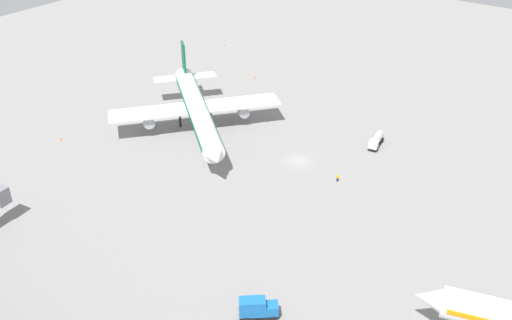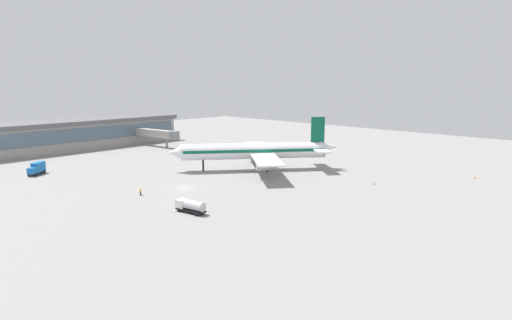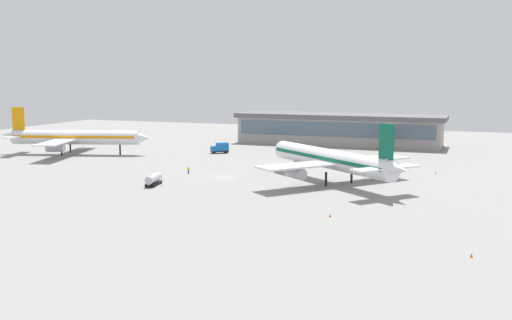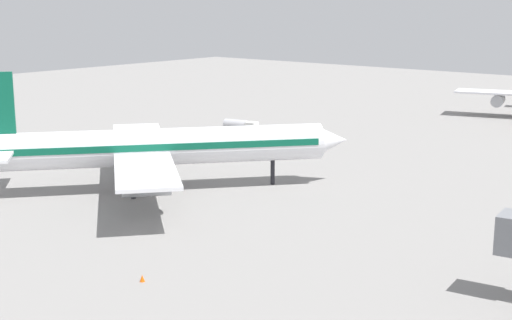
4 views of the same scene
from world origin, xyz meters
name	(u,v)px [view 4 (image 4 of 4)]	position (x,y,z in m)	size (l,w,h in m)	color
ground	(274,155)	(0.00, 0.00, 0.00)	(288.00, 288.00, 0.00)	gray
airplane_at_gate	(154,147)	(-26.27, -1.83, 5.43)	(40.69, 36.03, 14.93)	white
fuel_truck	(241,126)	(10.37, 15.56, 1.39)	(3.08, 6.54, 2.50)	black
ground_crew_worker	(325,141)	(10.60, -2.18, 0.85)	(0.52, 0.51, 1.67)	#1E2338
safety_cone_far_side	(142,278)	(-47.85, -23.53, 0.30)	(0.44, 0.44, 0.60)	#EA590C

